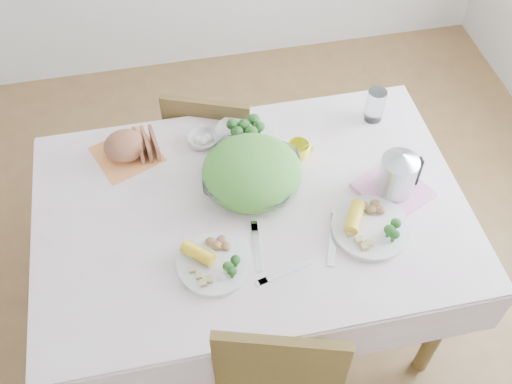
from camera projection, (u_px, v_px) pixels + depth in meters
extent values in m
plane|color=brown|center=(253.00, 311.00, 2.68)|extent=(3.60, 3.60, 0.00)
cube|color=brown|center=(252.00, 266.00, 2.39)|extent=(1.40, 0.90, 0.75)
cube|color=white|center=(252.00, 209.00, 2.09)|extent=(1.50, 1.00, 0.01)
cube|color=brown|center=(218.00, 137.00, 2.71)|extent=(0.49, 0.49, 0.84)
imported|color=white|center=(252.00, 176.00, 2.12)|extent=(0.44, 0.44, 0.08)
cylinder|color=white|center=(214.00, 263.00, 1.93)|extent=(0.33, 0.33, 0.02)
cylinder|color=white|center=(370.00, 228.00, 2.02)|extent=(0.38, 0.38, 0.02)
cylinder|color=beige|center=(244.00, 135.00, 2.29)|extent=(0.28, 0.28, 0.02)
cube|color=#EB8845|center=(127.00, 154.00, 2.24)|extent=(0.29, 0.29, 0.00)
ellipsoid|color=brown|center=(124.00, 144.00, 2.20)|extent=(0.19, 0.19, 0.09)
imported|color=white|center=(203.00, 140.00, 2.27)|extent=(0.14, 0.14, 0.04)
imported|color=#FFFA28|center=(298.00, 151.00, 2.21)|extent=(0.10, 0.10, 0.07)
cylinder|color=white|center=(375.00, 106.00, 2.32)|extent=(0.08, 0.08, 0.14)
cube|color=#FD9AC8|center=(393.00, 190.00, 2.13)|extent=(0.29, 0.29, 0.02)
cylinder|color=#B2B5BA|center=(399.00, 169.00, 2.04)|extent=(0.15, 0.15, 0.18)
cube|color=silver|center=(257.00, 247.00, 1.98)|extent=(0.04, 0.19, 0.00)
cube|color=silver|center=(333.00, 239.00, 2.00)|extent=(0.10, 0.21, 0.00)
cube|color=silver|center=(285.00, 272.00, 1.92)|extent=(0.18, 0.07, 0.00)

